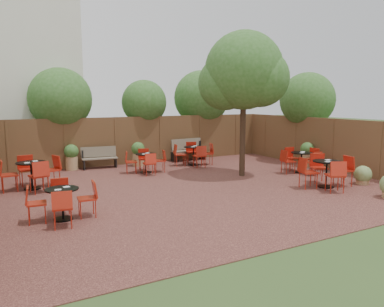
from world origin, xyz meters
TOP-DOWN VIEW (x-y plane):
  - ground at (0.00, 0.00)m, footprint 80.00×80.00m
  - courtyard_paving at (0.00, 0.00)m, footprint 12.00×10.00m
  - fence_back at (0.00, 5.00)m, footprint 12.00×0.08m
  - fence_right at (6.00, 0.00)m, footprint 0.08×10.00m
  - neighbour_building at (-4.50, 8.00)m, footprint 5.00×4.00m
  - overhang_foliage at (-1.55, 2.95)m, footprint 15.59×10.73m
  - courtyard_tree at (2.30, 0.73)m, footprint 2.83×2.73m
  - park_bench_left at (-1.80, 4.62)m, footprint 1.41×0.61m
  - park_bench_right at (2.15, 4.63)m, footprint 1.60×0.68m
  - bistro_tables at (0.19, 0.83)m, footprint 10.75×7.06m
  - planters at (-1.02, 3.62)m, footprint 11.86×4.30m

SIDE VIEW (x-z plane):
  - ground at x=0.00m, z-range 0.00..0.00m
  - courtyard_paving at x=0.00m, z-range 0.00..0.02m
  - park_bench_left at x=-1.80m, z-range 0.03..0.88m
  - bistro_tables at x=0.19m, z-range 0.00..0.95m
  - park_bench_right at x=2.15m, z-range 0.03..1.00m
  - planters at x=-1.02m, z-range 0.04..1.09m
  - fence_back at x=0.00m, z-range 0.00..2.00m
  - fence_right at x=6.00m, z-range 0.00..2.00m
  - overhang_foliage at x=-1.55m, z-range 1.40..4.02m
  - courtyard_tree at x=2.30m, z-range 1.04..6.07m
  - neighbour_building at x=-4.50m, z-range 0.00..8.00m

